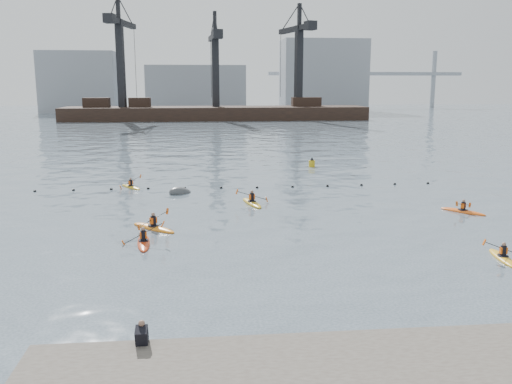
% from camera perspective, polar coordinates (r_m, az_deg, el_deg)
% --- Properties ---
extents(ground, '(400.00, 400.00, 0.00)m').
position_cam_1_polar(ground, '(23.71, 3.21, -9.82)').
color(ground, '#394853').
rests_on(ground, ground).
extents(float_line, '(33.24, 0.73, 0.24)m').
position_cam_1_polar(float_line, '(45.28, -1.81, 0.49)').
color(float_line, black).
rests_on(float_line, ground).
extents(barge_pier, '(72.00, 19.30, 29.50)m').
position_cam_1_polar(barge_pier, '(132.04, -4.32, 8.42)').
color(barge_pier, black).
rests_on(barge_pier, ground).
extents(skyline, '(141.00, 28.00, 22.00)m').
position_cam_1_polar(skyline, '(172.20, -3.88, 11.55)').
color(skyline, gray).
rests_on(skyline, ground).
extents(kayaker_0, '(2.34, 3.40, 1.35)m').
position_cam_1_polar(kayaker_0, '(30.17, -11.75, -5.17)').
color(kayaker_0, red).
rests_on(kayaker_0, ground).
extents(kayaker_1, '(2.11, 3.12, 1.14)m').
position_cam_1_polar(kayaker_1, '(29.69, 24.55, -6.27)').
color(kayaker_1, gold).
rests_on(kayaker_1, ground).
extents(kayaker_2, '(3.06, 2.99, 1.20)m').
position_cam_1_polar(kayaker_2, '(33.08, -10.73, -3.65)').
color(kayaker_2, orange).
rests_on(kayaker_2, ground).
extents(kayaker_3, '(2.41, 3.63, 1.30)m').
position_cam_1_polar(kayaker_3, '(39.20, -0.43, -1.09)').
color(kayaker_3, gold).
rests_on(kayaker_3, ground).
extents(kayaker_4, '(2.47, 2.86, 1.04)m').
position_cam_1_polar(kayaker_4, '(39.23, 20.95, -1.87)').
color(kayaker_4, orange).
rests_on(kayaker_4, ground).
extents(kayaker_5, '(2.17, 2.74, 1.12)m').
position_cam_1_polar(kayaker_5, '(46.50, -13.03, 0.56)').
color(kayaker_5, gold).
rests_on(kayaker_5, ground).
extents(mooring_buoy, '(2.43, 2.16, 1.38)m').
position_cam_1_polar(mooring_buoy, '(43.42, -7.96, -0.13)').
color(mooring_buoy, '#3B3D40').
rests_on(mooring_buoy, ground).
extents(nav_buoy, '(0.64, 0.64, 1.16)m').
position_cam_1_polar(nav_buoy, '(56.96, 5.90, 3.00)').
color(nav_buoy, gold).
rests_on(nav_buoy, ground).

